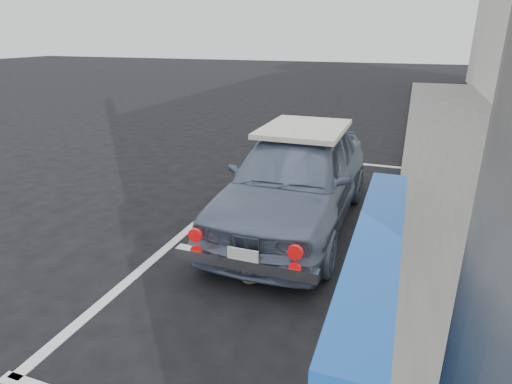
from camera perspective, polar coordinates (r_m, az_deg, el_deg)
ground at (r=3.94m, az=-14.57°, el=-21.38°), size 80.00×80.00×0.00m
pline_front at (r=9.31m, az=10.83°, el=3.98°), size 3.00×0.12×0.01m
pline_side at (r=6.53m, az=-6.65°, el=-2.98°), size 0.12×7.00×0.01m
retro_coupe at (r=6.01m, az=5.29°, el=2.02°), size 1.64×4.05×1.37m
cat at (r=4.76m, az=-0.47°, el=-10.78°), size 0.32×0.45×0.26m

